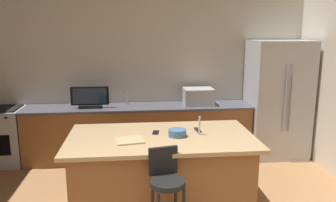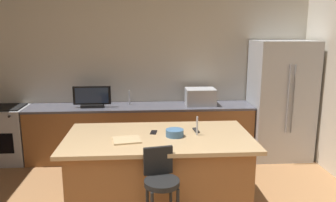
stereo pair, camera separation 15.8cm
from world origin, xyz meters
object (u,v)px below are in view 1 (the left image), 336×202
kitchen_island (161,173)px  fruit_bowl (177,133)px  bar_stool_center (166,190)px  tv_remote (198,130)px  refrigerator (277,99)px  cutting_board (130,140)px  microwave (198,97)px  tv_monitor (90,98)px  cell_phone (156,132)px

kitchen_island → fruit_bowl: size_ratio=10.45×
kitchen_island → bar_stool_center: bearing=-90.5°
bar_stool_center → tv_remote: bearing=50.4°
refrigerator → cutting_board: 3.02m
kitchen_island → tv_remote: size_ratio=12.51×
refrigerator → fruit_bowl: size_ratio=9.56×
bar_stool_center → microwave: bearing=61.2°
refrigerator → cutting_board: (-2.44, -1.78, -0.03)m
microwave → kitchen_island: bearing=-114.0°
tv_monitor → cell_phone: bearing=-58.2°
cell_phone → cutting_board: size_ratio=0.51×
tv_monitor → tv_remote: tv_monitor is taller
fruit_bowl → tv_remote: 0.33m
fruit_bowl → microwave: bearing=71.6°
cell_phone → tv_monitor: bearing=131.2°
refrigerator → microwave: refrigerator is taller
refrigerator → bar_stool_center: bearing=-132.0°
kitchen_island → refrigerator: 2.70m
refrigerator → cell_phone: refrigerator is taller
fruit_bowl → tv_remote: fruit_bowl is taller
refrigerator → microwave: 1.34m
tv_remote → kitchen_island: bearing=-168.1°
tv_remote → cutting_board: (-0.81, -0.30, -0.00)m
tv_remote → tv_monitor: bearing=127.6°
fruit_bowl → cell_phone: 0.28m
kitchen_island → bar_stool_center: size_ratio=2.10×
bar_stool_center → cell_phone: bar_stool_center is taller
microwave → bar_stool_center: 2.54m
kitchen_island → cell_phone: 0.48m
tv_remote → cutting_board: tv_remote is taller
microwave → cutting_board: 2.15m
microwave → cutting_board: microwave is taller
bar_stool_center → fruit_bowl: 0.78m
bar_stool_center → tv_remote: (0.46, 0.84, 0.33)m
kitchen_island → refrigerator: refrigerator is taller
fruit_bowl → cutting_board: 0.55m
fruit_bowl → cutting_board: (-0.54, -0.12, -0.03)m
tv_remote → cutting_board: size_ratio=0.57×
kitchen_island → fruit_bowl: fruit_bowl is taller
tv_monitor → cutting_board: size_ratio=2.00×
refrigerator → fruit_bowl: bearing=-138.9°
refrigerator → cutting_board: refrigerator is taller
bar_stool_center → refrigerator: bearing=36.9°
tv_monitor → microwave: bearing=1.7°
kitchen_island → cell_phone: (-0.05, 0.13, 0.46)m
cell_phone → cutting_board: (-0.30, -0.27, 0.01)m
tv_monitor → fruit_bowl: bearing=-54.9°
microwave → tv_monitor: (-1.75, -0.05, 0.02)m
kitchen_island → tv_monitor: size_ratio=3.58×
refrigerator → tv_monitor: (-3.08, 0.01, 0.08)m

